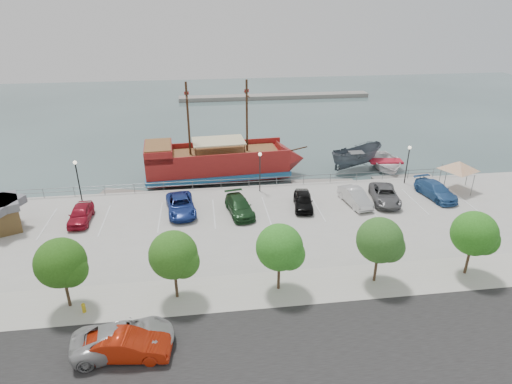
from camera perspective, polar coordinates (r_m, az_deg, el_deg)
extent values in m
plane|color=#384D4D|center=(39.68, 1.82, -5.06)|extent=(160.00, 160.00, 0.00)
cube|color=black|center=(26.54, 7.72, -20.28)|extent=(100.00, 8.00, 0.04)
cube|color=#B0AA9C|center=(30.92, 4.87, -12.54)|extent=(100.00, 4.00, 0.05)
cylinder|color=slate|center=(45.75, 0.29, 1.88)|extent=(50.00, 0.06, 0.06)
cylinder|color=slate|center=(45.90, 0.29, 1.42)|extent=(50.00, 0.06, 0.06)
cube|color=gray|center=(92.40, 2.53, 12.60)|extent=(40.00, 3.00, 0.80)
cube|color=maroon|center=(49.89, -5.16, 3.71)|extent=(16.38, 6.09, 2.61)
cube|color=#1F5F95|center=(50.20, -5.12, 2.80)|extent=(16.70, 6.41, 0.60)
cone|color=maroon|center=(51.50, 4.69, 4.41)|extent=(3.53, 5.03, 4.82)
cube|color=maroon|center=(49.02, -12.88, 5.29)|extent=(3.35, 5.22, 1.41)
cube|color=brown|center=(48.78, -12.96, 6.13)|extent=(3.12, 4.80, 0.12)
cube|color=brown|center=(49.48, -4.63, 5.22)|extent=(13.33, 5.29, 0.15)
cube|color=maroon|center=(51.60, -5.54, 6.37)|extent=(16.06, 1.28, 0.70)
cube|color=maroon|center=(47.07, -4.89, 4.57)|extent=(16.06, 1.28, 0.70)
cylinder|color=#382111|center=(48.70, -1.22, 9.99)|extent=(0.26, 0.26, 8.24)
cylinder|color=#382111|center=(48.03, -9.02, 9.49)|extent=(0.26, 0.26, 8.24)
cylinder|color=#382111|center=(48.13, -1.25, 12.89)|extent=(0.34, 3.02, 0.14)
cylinder|color=#382111|center=(47.45, -9.23, 12.41)|extent=(0.34, 3.02, 0.14)
cube|color=beige|center=(48.98, -5.04, 6.80)|extent=(6.07, 4.20, 0.12)
cylinder|color=#382111|center=(51.28, 5.49, 5.72)|extent=(2.51, 0.33, 0.59)
imported|color=#4D565F|center=(54.30, 13.17, 4.35)|extent=(7.77, 5.00, 2.81)
imported|color=silver|center=(55.45, 16.86, 3.60)|extent=(5.80, 7.58, 1.46)
cube|color=slate|center=(48.06, -16.48, -0.34)|extent=(6.59, 3.64, 0.36)
cube|color=gray|center=(49.22, 8.91, 1.06)|extent=(7.32, 2.79, 0.41)
cube|color=gray|center=(52.70, 19.14, 1.57)|extent=(7.30, 2.24, 0.41)
cube|color=brown|center=(43.30, -30.99, -3.05)|extent=(3.96, 3.96, 2.21)
cylinder|color=slate|center=(50.59, 23.40, 2.28)|extent=(0.09, 0.09, 2.27)
cylinder|color=slate|center=(51.16, 26.34, 1.96)|extent=(0.09, 0.09, 2.27)
cylinder|color=slate|center=(48.14, 23.83, 1.10)|extent=(0.09, 0.09, 2.27)
cylinder|color=slate|center=(48.73, 26.91, 0.78)|extent=(0.09, 0.09, 2.27)
pyramid|color=silver|center=(48.96, 25.54, 3.71)|extent=(5.60, 5.60, 0.93)
imported|color=#A2A2A2|center=(27.01, -17.24, -18.13)|extent=(6.04, 3.40, 1.59)
imported|color=#AF220A|center=(26.51, -16.76, -19.02)|extent=(4.99, 2.22, 1.59)
cylinder|color=gold|center=(30.69, -21.97, -14.24)|extent=(0.24, 0.24, 0.59)
sphere|color=gold|center=(30.50, -22.06, -13.78)|extent=(0.25, 0.25, 0.25)
cylinder|color=black|center=(45.46, -22.57, 1.18)|extent=(0.12, 0.12, 4.00)
sphere|color=#FFF2CC|center=(44.74, -23.00, 3.64)|extent=(0.36, 0.36, 0.36)
cylinder|color=black|center=(44.15, 0.52, 2.49)|extent=(0.12, 0.12, 4.00)
sphere|color=#FFF2CC|center=(43.41, 0.53, 5.05)|extent=(0.36, 0.36, 0.36)
cylinder|color=black|center=(48.88, 19.47, 3.27)|extent=(0.12, 0.12, 4.00)
sphere|color=#FFF2CC|center=(48.21, 19.82, 5.59)|extent=(0.36, 0.36, 0.36)
cylinder|color=#473321|center=(31.13, -23.86, -12.13)|extent=(0.20, 0.20, 2.20)
sphere|color=#235012|center=(29.90, -24.61, -8.57)|extent=(3.20, 3.20, 3.20)
sphere|color=#235012|center=(29.68, -23.51, -9.52)|extent=(2.20, 2.20, 2.20)
cylinder|color=#473321|center=(29.81, -10.61, -11.93)|extent=(0.20, 0.20, 2.20)
sphere|color=#285817|center=(28.52, -10.97, -8.21)|extent=(3.20, 3.20, 3.20)
sphere|color=#285817|center=(28.44, -9.71, -9.16)|extent=(2.20, 2.20, 2.20)
cylinder|color=#473321|center=(30.10, 3.04, -11.07)|extent=(0.20, 0.20, 2.20)
sphere|color=#2A6F1D|center=(28.82, 3.15, -7.36)|extent=(3.20, 3.20, 3.20)
sphere|color=#2A6F1D|center=(28.89, 4.42, -8.25)|extent=(2.20, 2.20, 2.20)
cylinder|color=#473321|center=(31.96, 15.67, -9.73)|extent=(0.20, 0.20, 2.20)
sphere|color=#2A571E|center=(30.76, 16.15, -6.18)|extent=(3.20, 3.20, 3.20)
sphere|color=#2A571E|center=(30.96, 17.31, -6.98)|extent=(2.20, 2.20, 2.20)
cylinder|color=#473321|center=(35.14, 26.37, -8.21)|extent=(0.20, 0.20, 2.20)
sphere|color=#276819|center=(34.05, 27.09, -4.93)|extent=(3.20, 3.20, 3.20)
sphere|color=#276819|center=(34.36, 28.06, -5.65)|extent=(2.20, 2.20, 2.20)
imported|color=maroon|center=(41.78, -22.35, -2.73)|extent=(1.82, 4.42, 1.50)
imported|color=navy|center=(40.86, -10.00, -1.74)|extent=(3.17, 5.70, 1.51)
imported|color=#193D1D|center=(40.10, -2.22, -1.92)|extent=(2.83, 5.31, 1.46)
imported|color=black|center=(41.43, 6.31, -1.13)|extent=(2.40, 4.58, 1.49)
imported|color=silver|center=(42.94, 13.09, -0.65)|extent=(2.35, 4.87, 1.54)
imported|color=#5E5E60|center=(44.25, 16.81, -0.36)|extent=(3.45, 5.69, 1.48)
imported|color=#2D5A95|center=(46.98, 22.85, 0.21)|extent=(2.96, 5.51, 1.52)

